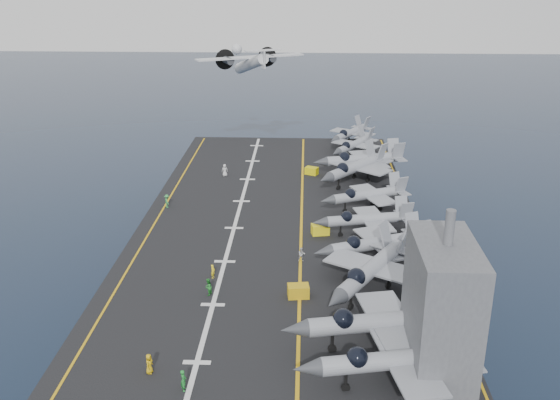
{
  "coord_description": "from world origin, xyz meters",
  "views": [
    {
      "loc": [
        3.33,
        -76.25,
        43.77
      ],
      "look_at": [
        0.0,
        4.0,
        13.0
      ],
      "focal_mm": 40.0,
      "sensor_mm": 36.0,
      "label": 1
    }
  ],
  "objects_px": {
    "island_superstructure": "(443,293)",
    "tow_cart_a": "(298,291)",
    "transport_plane": "(251,64)",
    "fighter_jet_0": "(397,358)"
  },
  "relations": [
    {
      "from": "island_superstructure",
      "to": "tow_cart_a",
      "type": "xyz_separation_m",
      "value": [
        -12.14,
        12.07,
        -6.83
      ]
    },
    {
      "from": "tow_cart_a",
      "to": "transport_plane",
      "type": "distance_m",
      "value": 75.71
    },
    {
      "from": "tow_cart_a",
      "to": "island_superstructure",
      "type": "bearing_deg",
      "value": -44.84
    },
    {
      "from": "fighter_jet_0",
      "to": "tow_cart_a",
      "type": "xyz_separation_m",
      "value": [
        -8.37,
        14.52,
        -2.01
      ]
    },
    {
      "from": "fighter_jet_0",
      "to": "transport_plane",
      "type": "relative_size",
      "value": 0.61
    },
    {
      "from": "island_superstructure",
      "to": "transport_plane",
      "type": "distance_m",
      "value": 89.18
    },
    {
      "from": "fighter_jet_0",
      "to": "transport_plane",
      "type": "bearing_deg",
      "value": 102.49
    },
    {
      "from": "transport_plane",
      "to": "tow_cart_a",
      "type": "bearing_deg",
      "value": -81.38
    },
    {
      "from": "fighter_jet_0",
      "to": "island_superstructure",
      "type": "bearing_deg",
      "value": 32.96
    },
    {
      "from": "island_superstructure",
      "to": "transport_plane",
      "type": "height_order",
      "value": "transport_plane"
    }
  ]
}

